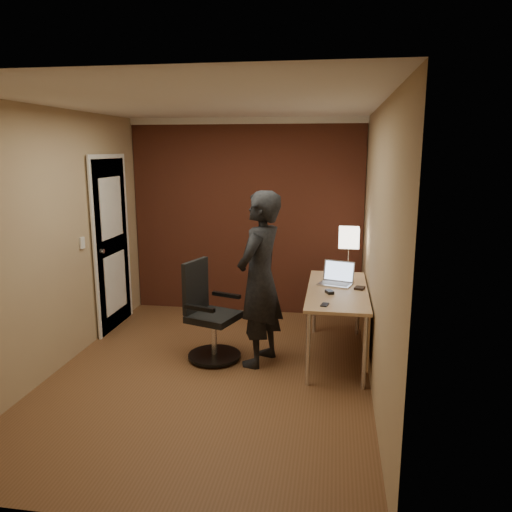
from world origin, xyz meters
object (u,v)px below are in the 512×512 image
person (260,279)px  laptop (337,278)px  desk (344,301)px  desk_lamp (349,238)px  office_chair (209,317)px  mouse (329,292)px  wallet (360,288)px  phone (325,305)px

person → laptop: bearing=140.1°
person → desk: bearing=125.6°
desk_lamp → office_chair: bearing=-148.3°
mouse → laptop: bearing=55.0°
laptop → person: (-0.75, -0.46, 0.07)m
desk → mouse: bearing=-130.3°
wallet → office_chair: (-1.51, -0.27, -0.30)m
desk → laptop: bearing=111.3°
person → mouse: bearing=115.1°
wallet → office_chair: bearing=-169.9°
wallet → person: 1.03m
mouse → person: bearing=162.1°
person → office_chair: bearing=-73.8°
person → wallet: bearing=124.9°
phone → mouse: bearing=96.6°
laptop → person: size_ratio=0.23×
desk_lamp → phone: (-0.23, -1.19, -0.41)m
mouse → wallet: size_ratio=0.91×
phone → person: size_ratio=0.07×
desk_lamp → wallet: size_ratio=4.86×
mouse → office_chair: bearing=158.3°
office_chair → phone: bearing=-15.4°
desk_lamp → office_chair: (-1.40, -0.87, -0.71)m
phone → person: bearing=167.0°
mouse → wallet: (0.30, 0.21, -0.01)m
laptop → mouse: (-0.07, -0.38, -0.05)m
desk_lamp → office_chair: size_ratio=0.54×
laptop → wallet: (0.23, -0.17, -0.05)m
wallet → office_chair: office_chair is taller
desk → laptop: 0.29m
laptop → person: person is taller
office_chair → person: 0.68m
laptop → desk_lamp: bearing=74.2°
phone → desk: bearing=83.6°
phone → office_chair: (-1.17, 0.32, -0.29)m
desk_lamp → desk: bearing=-93.6°
laptop → phone: laptop is taller
phone → wallet: 0.68m
mouse → phone: 0.38m
mouse → office_chair: size_ratio=0.10×
laptop → mouse: laptop is taller
desk → wallet: 0.20m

